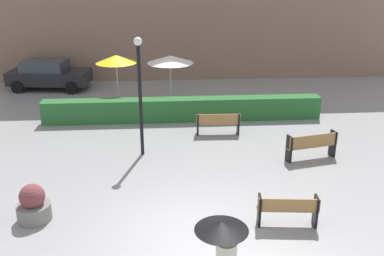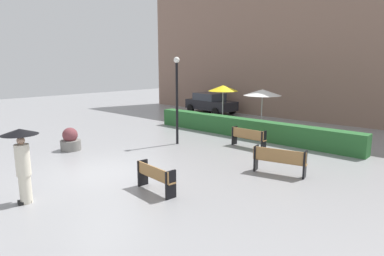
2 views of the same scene
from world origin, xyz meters
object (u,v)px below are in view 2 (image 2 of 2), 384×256
(patio_umbrella_white, at_px, (262,92))
(lamp_post, at_px, (177,92))
(bench_back_row, at_px, (248,137))
(patio_umbrella_yellow, at_px, (223,88))
(planter_pot, at_px, (70,141))
(bench_near_right, at_px, (155,176))
(pedestrian_with_umbrella, at_px, (22,156))
(bench_far_right, at_px, (279,159))
(parked_car, at_px, (210,103))

(patio_umbrella_white, bearing_deg, lamp_post, -101.35)
(bench_back_row, distance_m, patio_umbrella_yellow, 5.79)
(patio_umbrella_white, bearing_deg, planter_pot, -111.29)
(bench_near_right, distance_m, pedestrian_with_umbrella, 3.68)
(pedestrian_with_umbrella, xyz_separation_m, patio_umbrella_yellow, (-3.04, 12.99, 1.00))
(bench_back_row, relative_size, patio_umbrella_yellow, 0.69)
(planter_pot, bearing_deg, bench_near_right, -6.56)
(bench_far_right, relative_size, patio_umbrella_white, 0.78)
(lamp_post, bearing_deg, bench_far_right, -8.20)
(pedestrian_with_umbrella, distance_m, parked_car, 18.17)
(pedestrian_with_umbrella, xyz_separation_m, parked_car, (-7.06, 16.73, -0.52))
(bench_near_right, distance_m, parked_car, 16.56)
(parked_car, bearing_deg, patio_umbrella_yellow, -42.99)
(lamp_post, relative_size, patio_umbrella_yellow, 1.63)
(pedestrian_with_umbrella, relative_size, lamp_post, 0.50)
(bench_back_row, distance_m, pedestrian_with_umbrella, 9.52)
(patio_umbrella_white, distance_m, parked_car, 7.34)
(pedestrian_with_umbrella, distance_m, lamp_post, 8.00)
(pedestrian_with_umbrella, xyz_separation_m, lamp_post, (-1.77, 7.72, 1.17))
(pedestrian_with_umbrella, relative_size, patio_umbrella_yellow, 0.82)
(bench_near_right, bearing_deg, planter_pot, 173.44)
(bench_near_right, bearing_deg, parked_car, 123.46)
(bench_far_right, height_order, bench_back_row, bench_far_right)
(bench_near_right, relative_size, patio_umbrella_yellow, 0.62)
(lamp_post, relative_size, parked_car, 0.94)
(bench_near_right, height_order, lamp_post, lamp_post)
(bench_far_right, xyz_separation_m, bench_near_right, (-1.96, -3.96, -0.05))
(patio_umbrella_white, bearing_deg, patio_umbrella_yellow, -168.07)
(bench_back_row, bearing_deg, parked_car, 138.23)
(planter_pot, height_order, patio_umbrella_yellow, patio_umbrella_yellow)
(bench_back_row, height_order, pedestrian_with_umbrella, pedestrian_with_umbrella)
(patio_umbrella_yellow, height_order, parked_car, patio_umbrella_yellow)
(planter_pot, bearing_deg, parked_car, 101.34)
(lamp_post, bearing_deg, parked_car, 120.41)
(bench_near_right, height_order, patio_umbrella_yellow, patio_umbrella_yellow)
(bench_near_right, relative_size, bench_back_row, 0.91)
(planter_pot, height_order, parked_car, parked_car)
(patio_umbrella_yellow, relative_size, parked_car, 0.57)
(bench_back_row, xyz_separation_m, parked_car, (-8.19, 7.31, 0.31))
(lamp_post, height_order, patio_umbrella_yellow, lamp_post)
(bench_far_right, height_order, pedestrian_with_umbrella, pedestrian_with_umbrella)
(lamp_post, distance_m, patio_umbrella_yellow, 5.42)
(planter_pot, bearing_deg, patio_umbrella_yellow, 81.48)
(patio_umbrella_yellow, xyz_separation_m, parked_car, (-4.02, 3.74, -1.51))
(bench_near_right, bearing_deg, pedestrian_with_umbrella, -125.32)
(pedestrian_with_umbrella, bearing_deg, parked_car, 112.87)
(lamp_post, bearing_deg, bench_near_right, -51.37)
(bench_back_row, height_order, patio_umbrella_white, patio_umbrella_white)
(bench_back_row, bearing_deg, bench_near_right, -81.79)
(patio_umbrella_yellow, bearing_deg, planter_pot, -98.52)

